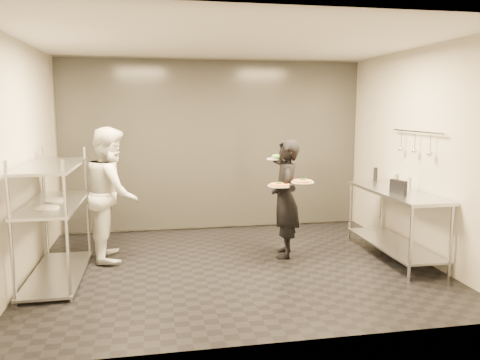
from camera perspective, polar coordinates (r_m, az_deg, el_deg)
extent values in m
cube|color=black|center=(6.08, -0.61, -10.50)|extent=(5.00, 4.00, 0.00)
cube|color=silver|center=(5.79, -0.65, 16.64)|extent=(5.00, 4.00, 0.00)
cube|color=#B2ACA0|center=(7.74, -3.16, 4.26)|extent=(5.00, 0.00, 2.80)
cube|color=#B2ACA0|center=(3.83, 4.49, -0.36)|extent=(5.00, 0.00, 2.80)
cube|color=#B2ACA0|center=(5.89, -25.38, 2.01)|extent=(0.00, 4.00, 2.80)
cube|color=#B2ACA0|center=(6.67, 21.08, 2.96)|extent=(0.00, 4.00, 2.80)
cube|color=silver|center=(7.71, -3.14, 4.24)|extent=(4.90, 0.04, 2.74)
cylinder|color=#B7B9BF|center=(5.25, -26.20, -6.01)|extent=(0.04, 0.04, 1.50)
cylinder|color=#B7B9BF|center=(6.70, -22.69, -2.73)|extent=(0.04, 0.04, 1.50)
cylinder|color=#B7B9BF|center=(5.12, -20.35, -5.99)|extent=(0.04, 0.04, 1.50)
cylinder|color=#B7B9BF|center=(6.61, -18.11, -2.63)|extent=(0.04, 0.04, 1.50)
cube|color=#AFB4B9|center=(6.10, -21.30, -10.57)|extent=(0.60, 1.60, 0.03)
cube|color=#AFB4B9|center=(5.88, -21.76, -2.71)|extent=(0.60, 1.60, 0.03)
cube|color=#AFB4B9|center=(5.81, -22.01, 1.64)|extent=(0.60, 1.60, 0.03)
cylinder|color=silver|center=(5.54, -22.47, -3.17)|extent=(0.26, 0.26, 0.01)
cylinder|color=silver|center=(5.97, -21.59, -2.29)|extent=(0.26, 0.26, 0.01)
cylinder|color=#B7B9BF|center=(5.82, 20.09, -7.30)|extent=(0.04, 0.04, 0.90)
cylinder|color=#B7B9BF|center=(7.30, 13.25, -3.78)|extent=(0.04, 0.04, 0.90)
cylinder|color=#B7B9BF|center=(6.09, 24.34, -6.84)|extent=(0.04, 0.04, 0.90)
cylinder|color=#B7B9BF|center=(7.52, 16.89, -3.56)|extent=(0.04, 0.04, 0.90)
cube|color=#AFB4B9|center=(6.73, 18.17, -7.43)|extent=(0.57, 1.71, 0.03)
cube|color=#AFB4B9|center=(6.57, 18.46, -1.38)|extent=(0.60, 1.80, 0.04)
cylinder|color=#B7B9BF|center=(6.62, 20.78, 5.54)|extent=(0.02, 1.20, 0.02)
cylinder|color=#B7B9BF|center=(6.32, 22.20, 4.16)|extent=(0.01, 0.01, 0.22)
sphere|color=#B7B9BF|center=(6.33, 22.13, 2.98)|extent=(0.07, 0.07, 0.07)
cylinder|color=#B7B9BF|center=(6.61, 20.57, 4.43)|extent=(0.01, 0.01, 0.22)
sphere|color=#B7B9BF|center=(6.62, 20.51, 3.30)|extent=(0.07, 0.07, 0.07)
cylinder|color=#B7B9BF|center=(6.91, 19.08, 4.67)|extent=(0.01, 0.01, 0.22)
sphere|color=#B7B9BF|center=(6.92, 19.03, 3.60)|extent=(0.07, 0.07, 0.07)
imported|color=black|center=(6.34, 5.56, -2.28)|extent=(0.51, 0.66, 1.59)
imported|color=silver|center=(6.45, -15.37, -1.58)|extent=(0.72, 0.90, 1.76)
cylinder|color=silver|center=(6.04, 4.90, -0.70)|extent=(0.32, 0.32, 0.01)
cylinder|color=#A6743C|center=(6.03, 4.90, -0.59)|extent=(0.28, 0.28, 0.02)
cylinder|color=#BB3818|center=(6.03, 4.91, -0.50)|extent=(0.25, 0.25, 0.01)
sphere|color=#135414|center=(6.03, 4.91, -0.42)|extent=(0.04, 0.04, 0.04)
cylinder|color=silver|center=(6.09, 7.63, -0.26)|extent=(0.30, 0.30, 0.01)
cylinder|color=#A6743C|center=(6.09, 7.63, -0.15)|extent=(0.26, 0.26, 0.02)
cylinder|color=#BB3818|center=(6.09, 7.63, -0.06)|extent=(0.23, 0.23, 0.01)
sphere|color=#135414|center=(6.08, 7.64, 0.02)|extent=(0.04, 0.04, 0.04)
cylinder|color=silver|center=(6.48, 4.39, 2.58)|extent=(0.25, 0.25, 0.01)
ellipsoid|color=#306F1B|center=(6.48, 4.39, 2.89)|extent=(0.13, 0.13, 0.07)
cube|color=black|center=(6.27, 18.72, -0.83)|extent=(0.12, 0.26, 0.18)
cylinder|color=#94A295|center=(6.42, 18.49, -0.32)|extent=(0.07, 0.07, 0.24)
cylinder|color=#94A295|center=(6.62, 19.94, -0.44)|extent=(0.05, 0.05, 0.18)
cylinder|color=black|center=(7.30, 16.18, 0.67)|extent=(0.06, 0.06, 0.21)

